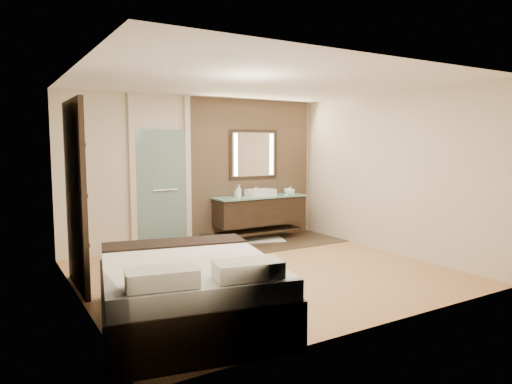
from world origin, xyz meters
TOP-DOWN VIEW (x-y plane):
  - floor at (0.00, 0.00)m, footprint 5.00×5.00m
  - tile_strip at (0.60, 1.60)m, footprint 3.80×1.30m
  - stone_wall at (1.10, 2.21)m, footprint 2.60×0.08m
  - vanity at (1.10, 1.92)m, footprint 1.85×0.55m
  - mirror_unit at (1.10, 2.16)m, footprint 1.06×0.04m
  - frosted_door at (-0.75, 2.20)m, footprint 1.10×0.12m
  - shoji_partition at (-2.43, 0.60)m, footprint 0.06×1.20m
  - bed at (-1.65, -1.16)m, footprint 2.11×2.44m
  - bath_mat at (1.16, 1.85)m, footprint 0.84×0.70m
  - waste_bin at (-0.10, 1.80)m, footprint 0.23×0.23m
  - tissue_box at (1.78, 1.88)m, footprint 0.16×0.16m
  - soap_bottle_a at (0.60, 1.83)m, footprint 0.10×0.10m
  - soap_bottle_b at (0.65, 2.01)m, footprint 0.10×0.10m
  - soap_bottle_c at (1.73, 1.81)m, footprint 0.14×0.14m
  - cup at (1.81, 2.04)m, footprint 0.15×0.15m

SIDE VIEW (x-z plane):
  - floor at x=0.00m, z-range 0.00..0.00m
  - tile_strip at x=0.60m, z-range 0.00..0.01m
  - bath_mat at x=1.16m, z-range 0.01..0.03m
  - waste_bin at x=-0.10m, z-range 0.00..0.26m
  - bed at x=-1.65m, z-range -0.07..0.75m
  - vanity at x=1.10m, z-range 0.14..1.02m
  - cup at x=1.81m, z-range 0.86..0.96m
  - tissue_box at x=1.78m, z-range 0.86..0.97m
  - soap_bottle_c at x=1.73m, z-range 0.86..1.02m
  - soap_bottle_b at x=0.65m, z-range 0.86..1.04m
  - soap_bottle_a at x=0.60m, z-range 0.86..1.11m
  - frosted_door at x=-0.75m, z-range -0.21..2.49m
  - shoji_partition at x=-2.43m, z-range 0.01..2.41m
  - stone_wall at x=1.10m, z-range 0.00..2.70m
  - mirror_unit at x=1.10m, z-range 1.17..2.13m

